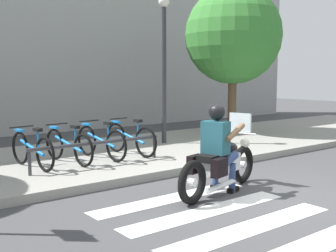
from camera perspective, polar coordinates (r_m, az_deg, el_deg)
ground_plane at (r=6.95m, az=13.36°, el=-9.12°), size 48.00×48.00×0.00m
sidewalk at (r=9.93m, az=-5.27°, el=-3.73°), size 24.00×4.40×0.15m
crosswalk_stripe_0 at (r=5.06m, az=18.36°, el=-15.37°), size 2.80×0.40×0.01m
crosswalk_stripe_1 at (r=5.51m, az=11.25°, el=-13.29°), size 2.80×0.40×0.01m
crosswalk_stripe_2 at (r=6.03m, az=5.40°, el=-11.40°), size 2.80×0.40×0.01m
crosswalk_stripe_3 at (r=6.61m, az=0.59°, el=-9.73°), size 2.80×0.40×0.01m
motorcycle at (r=6.87m, az=7.12°, el=-5.17°), size 2.20×0.88×1.25m
rider at (r=6.74m, az=6.81°, el=-2.20°), size 0.72×0.64×1.45m
bicycle_0 at (r=8.33m, az=-17.93°, el=-3.06°), size 0.48×1.61×0.78m
bicycle_1 at (r=8.60m, az=-13.36°, el=-2.61°), size 0.48×1.69×0.78m
bicycle_2 at (r=8.92m, az=-9.08°, el=-2.14°), size 0.48×1.68×0.80m
bicycle_3 at (r=9.29m, az=-5.13°, el=-1.71°), size 0.48×1.67×0.80m
bike_rack at (r=8.26m, az=-9.46°, el=-2.54°), size 2.79×0.07×0.48m
street_lamp at (r=10.87m, az=-0.55°, el=9.40°), size 0.28×0.28×3.87m
tree_near_rack at (r=13.18m, az=8.82°, el=12.00°), size 2.94×2.94×4.58m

